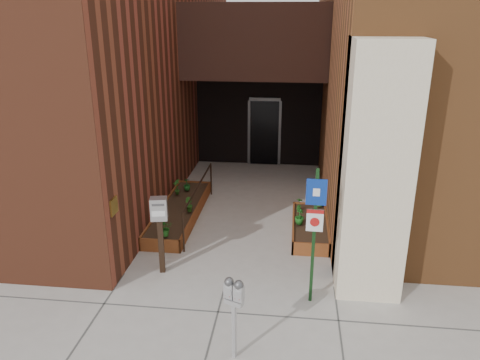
% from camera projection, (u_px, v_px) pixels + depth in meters
% --- Properties ---
extents(ground, '(80.00, 80.00, 0.00)m').
position_uv_depth(ground, '(227.00, 280.00, 8.81)').
color(ground, '#9E9991').
rests_on(ground, ground).
extents(architecture, '(20.00, 14.60, 10.00)m').
position_uv_depth(architecture, '(253.00, 4.00, 13.57)').
color(architecture, brown).
rests_on(architecture, ground).
extents(planter_left, '(0.90, 3.60, 0.30)m').
position_uv_depth(planter_left, '(180.00, 212.00, 11.45)').
color(planter_left, maroon).
rests_on(planter_left, ground).
extents(planter_right, '(0.80, 2.20, 0.30)m').
position_uv_depth(planter_right, '(310.00, 228.00, 10.64)').
color(planter_right, maroon).
rests_on(planter_right, ground).
extents(handrail, '(0.04, 3.34, 0.90)m').
position_uv_depth(handrail, '(199.00, 191.00, 11.14)').
color(handrail, black).
rests_on(handrail, ground).
extents(parking_meter, '(0.30, 0.21, 1.31)m').
position_uv_depth(parking_meter, '(234.00, 298.00, 6.51)').
color(parking_meter, '#B7B7BA').
rests_on(parking_meter, ground).
extents(sign_post, '(0.33, 0.08, 2.43)m').
position_uv_depth(sign_post, '(315.00, 223.00, 7.68)').
color(sign_post, black).
rests_on(sign_post, ground).
extents(payment_dropbox, '(0.34, 0.28, 1.55)m').
position_uv_depth(payment_dropbox, '(160.00, 219.00, 8.72)').
color(payment_dropbox, black).
rests_on(payment_dropbox, ground).
extents(shrub_left_a, '(0.41, 0.41, 0.36)m').
position_uv_depth(shrub_left_a, '(165.00, 228.00, 9.83)').
color(shrub_left_a, '#1F5C1A').
rests_on(shrub_left_a, planter_left).
extents(shrub_left_b, '(0.26, 0.26, 0.34)m').
position_uv_depth(shrub_left_b, '(189.00, 204.00, 11.05)').
color(shrub_left_b, '#225217').
rests_on(shrub_left_b, planter_left).
extents(shrub_left_c, '(0.26, 0.26, 0.33)m').
position_uv_depth(shrub_left_c, '(187.00, 184.00, 12.36)').
color(shrub_left_c, '#175019').
rests_on(shrub_left_c, planter_left).
extents(shrub_left_d, '(0.30, 0.30, 0.41)m').
position_uv_depth(shrub_left_d, '(177.00, 187.00, 12.08)').
color(shrub_left_d, '#275E1A').
rests_on(shrub_left_d, planter_left).
extents(shrub_right_a, '(0.27, 0.27, 0.38)m').
position_uv_depth(shrub_right_a, '(299.00, 216.00, 10.39)').
color(shrub_right_a, '#1B601B').
rests_on(shrub_right_a, planter_right).
extents(shrub_right_b, '(0.20, 0.20, 0.30)m').
position_uv_depth(shrub_right_b, '(299.00, 204.00, 11.15)').
color(shrub_right_b, '#20611B').
rests_on(shrub_right_b, planter_right).
extents(shrub_right_c, '(0.42, 0.42, 0.36)m').
position_uv_depth(shrub_right_c, '(320.00, 199.00, 11.33)').
color(shrub_right_c, '#2B5E1B').
rests_on(shrub_right_c, planter_right).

